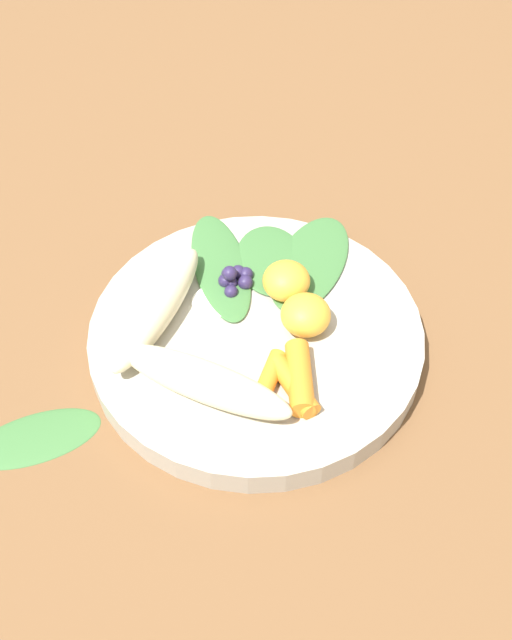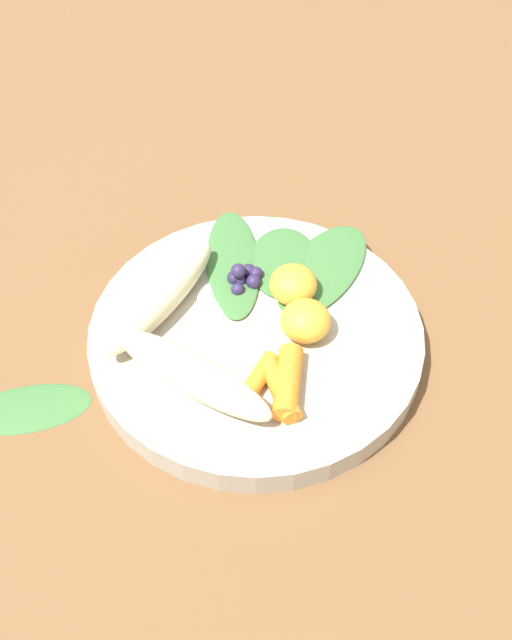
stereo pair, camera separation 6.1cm
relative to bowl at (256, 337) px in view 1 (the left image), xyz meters
name	(u,v)px [view 1 (the left image)]	position (x,y,z in m)	size (l,w,h in m)	color
ground_plane	(256,346)	(0.00, 0.00, -0.01)	(2.40, 2.40, 0.00)	brown
bowl	(256,337)	(0.00, 0.00, 0.00)	(0.28, 0.28, 0.02)	#B2AD9E
banana_peeled_left	(204,381)	(-0.02, 0.07, 0.03)	(0.15, 0.03, 0.03)	beige
banana_peeled_right	(157,307)	(0.06, 0.05, 0.03)	(0.15, 0.03, 0.03)	beige
orange_segment_near	(286,281)	(0.01, -0.05, 0.03)	(0.04, 0.04, 0.03)	#F4A833
orange_segment_far	(306,315)	(-0.03, -0.03, 0.03)	(0.04, 0.04, 0.03)	#F4A833
carrot_front	(268,379)	(-0.05, 0.03, 0.02)	(0.01, 0.01, 0.05)	orange
carrot_mid_left	(294,386)	(-0.07, 0.02, 0.02)	(0.02, 0.02, 0.05)	orange
carrot_mid_right	(300,377)	(-0.07, 0.01, 0.02)	(0.02, 0.02, 0.06)	orange
blueberry_pile	(235,278)	(0.05, -0.02, 0.02)	(0.03, 0.04, 0.02)	#2D234C
coconut_shred_patch	(214,302)	(0.04, 0.01, 0.01)	(0.04, 0.04, 0.00)	white
kale_leaf_left	(310,262)	(0.02, -0.09, 0.01)	(0.13, 0.06, 0.01)	#3D7038
kale_leaf_right	(271,260)	(0.05, -0.06, 0.01)	(0.09, 0.06, 0.01)	#3D7038
kale_leaf_rear	(220,266)	(0.07, -0.02, 0.01)	(0.14, 0.05, 0.01)	#3D7038
kale_leaf_stray	(35,437)	(0.05, 0.19, -0.01)	(0.10, 0.05, 0.01)	#3D7038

